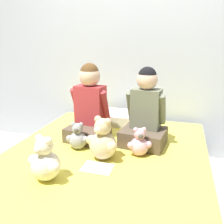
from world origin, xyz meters
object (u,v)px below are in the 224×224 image
object	(u,v)px
teddy_bear_held_by_right_child	(139,144)
child_on_right	(145,114)
child_on_left	(89,107)
sign_card	(97,168)
pillow_at_headboard	(126,118)
teddy_bear_at_foot_of_bed	(45,161)
teddy_bear_held_by_left_child	(78,138)
bed	(105,177)
teddy_bear_between_children	(103,141)

from	to	relation	value
teddy_bear_held_by_right_child	child_on_right	bearing A→B (deg)	67.03
child_on_left	sign_card	xyz separation A→B (m)	(0.25, -0.51, -0.28)
pillow_at_headboard	sign_card	distance (m)	0.95
child_on_left	sign_card	distance (m)	0.63
sign_card	teddy_bear_at_foot_of_bed	bearing A→B (deg)	-140.63
teddy_bear_held_by_left_child	pillow_at_headboard	distance (m)	0.75
bed	teddy_bear_held_by_right_child	size ratio (longest dim) A/B	8.26
bed	teddy_bear_held_by_left_child	xyz separation A→B (m)	(-0.24, 0.03, 0.30)
teddy_bear_held_by_left_child	teddy_bear_at_foot_of_bed	xyz separation A→B (m)	(-0.01, -0.46, 0.03)
child_on_right	teddy_bear_held_by_left_child	distance (m)	0.58
child_on_left	bed	bearing A→B (deg)	-44.59
teddy_bear_at_foot_of_bed	sign_card	distance (m)	0.36
child_on_left	child_on_right	size ratio (longest dim) A/B	1.02
teddy_bear_held_by_left_child	teddy_bear_held_by_right_child	bearing A→B (deg)	-5.14
teddy_bear_at_foot_of_bed	teddy_bear_held_by_right_child	bearing A→B (deg)	59.54
teddy_bear_at_foot_of_bed	pillow_at_headboard	size ratio (longest dim) A/B	0.57
bed	sign_card	bearing A→B (deg)	-85.32
teddy_bear_held_by_right_child	teddy_bear_between_children	distance (m)	0.28
child_on_left	pillow_at_headboard	world-z (taller)	child_on_left
bed	child_on_left	bearing A→B (deg)	128.76
bed	pillow_at_headboard	xyz separation A→B (m)	(0.00, 0.74, 0.26)
bed	teddy_bear_held_by_right_child	distance (m)	0.40
child_on_left	child_on_right	distance (m)	0.50
teddy_bear_held_by_right_child	child_on_left	bearing A→B (deg)	132.44
teddy_bear_held_by_right_child	pillow_at_headboard	distance (m)	0.73
teddy_bear_held_by_right_child	teddy_bear_at_foot_of_bed	distance (m)	0.71
child_on_left	pillow_at_headboard	xyz separation A→B (m)	(0.23, 0.45, -0.23)
teddy_bear_between_children	child_on_right	bearing A→B (deg)	75.35
teddy_bear_between_children	sign_card	size ratio (longest dim) A/B	1.54
bed	teddy_bear_at_foot_of_bed	distance (m)	0.60
teddy_bear_at_foot_of_bed	pillow_at_headboard	bearing A→B (deg)	93.56
pillow_at_headboard	sign_card	xyz separation A→B (m)	(0.02, -0.95, -0.05)
teddy_bear_held_by_right_child	pillow_at_headboard	size ratio (longest dim) A/B	0.44
bed	teddy_bear_held_by_left_child	distance (m)	0.39
teddy_bear_held_by_left_child	sign_card	bearing A→B (deg)	-52.27
sign_card	teddy_bear_between_children	bearing A→B (deg)	92.99
child_on_right	pillow_at_headboard	xyz separation A→B (m)	(-0.26, 0.45, -0.21)
sign_card	child_on_right	bearing A→B (deg)	63.83
teddy_bear_between_children	sign_card	distance (m)	0.20
teddy_bear_held_by_left_child	teddy_bear_held_by_right_child	world-z (taller)	same
bed	teddy_bear_at_foot_of_bed	bearing A→B (deg)	-119.72
child_on_right	teddy_bear_at_foot_of_bed	world-z (taller)	child_on_right
teddy_bear_between_children	sign_card	xyz separation A→B (m)	(0.01, -0.15, -0.13)
child_on_right	teddy_bear_between_children	bearing A→B (deg)	-118.47
teddy_bear_held_by_left_child	teddy_bear_between_children	distance (m)	0.27
teddy_bear_held_by_left_child	sign_card	xyz separation A→B (m)	(0.25, -0.25, -0.09)
pillow_at_headboard	sign_card	world-z (taller)	pillow_at_headboard
pillow_at_headboard	sign_card	bearing A→B (deg)	-88.94
pillow_at_headboard	teddy_bear_held_by_right_child	bearing A→B (deg)	-69.09
child_on_left	pillow_at_headboard	distance (m)	0.55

